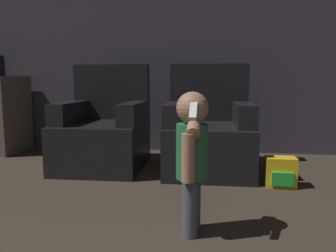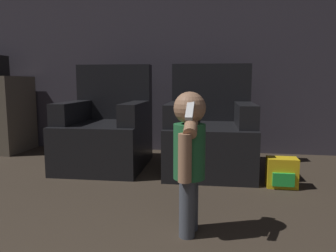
{
  "view_description": "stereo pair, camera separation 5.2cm",
  "coord_description": "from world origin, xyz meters",
  "px_view_note": "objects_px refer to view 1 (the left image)",
  "views": [
    {
      "loc": [
        0.22,
        0.57,
        0.83
      ],
      "look_at": [
        -0.11,
        2.95,
        0.51
      ],
      "focal_mm": 35.0,
      "sensor_mm": 36.0,
      "label": 1
    },
    {
      "loc": [
        0.27,
        0.58,
        0.83
      ],
      "look_at": [
        -0.11,
        2.95,
        0.51
      ],
      "focal_mm": 35.0,
      "sensor_mm": 36.0,
      "label": 2
    }
  ],
  "objects_px": {
    "person_toddler": "(192,151)",
    "toy_backpack": "(281,172)",
    "armchair_left": "(105,132)",
    "armchair_right": "(209,134)"
  },
  "relations": [
    {
      "from": "person_toddler",
      "to": "toy_backpack",
      "type": "bearing_deg",
      "value": 151.27
    },
    {
      "from": "armchair_left",
      "to": "armchair_right",
      "type": "distance_m",
      "value": 1.03
    },
    {
      "from": "armchair_left",
      "to": "toy_backpack",
      "type": "bearing_deg",
      "value": -16.85
    },
    {
      "from": "armchair_left",
      "to": "toy_backpack",
      "type": "relative_size",
      "value": 4.28
    },
    {
      "from": "armchair_left",
      "to": "toy_backpack",
      "type": "height_order",
      "value": "armchair_left"
    },
    {
      "from": "armchair_left",
      "to": "armchair_right",
      "type": "relative_size",
      "value": 1.0
    },
    {
      "from": "toy_backpack",
      "to": "armchair_right",
      "type": "bearing_deg",
      "value": 142.89
    },
    {
      "from": "armchair_left",
      "to": "person_toddler",
      "type": "relative_size",
      "value": 1.29
    },
    {
      "from": "person_toddler",
      "to": "toy_backpack",
      "type": "relative_size",
      "value": 3.31
    },
    {
      "from": "armchair_right",
      "to": "toy_backpack",
      "type": "relative_size",
      "value": 4.28
    }
  ]
}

